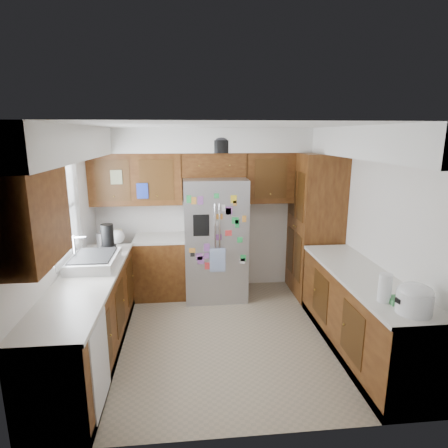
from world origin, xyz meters
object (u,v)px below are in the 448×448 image
(fridge, at_px, (215,239))
(pantry, at_px, (315,226))
(rice_cooker, at_px, (415,298))
(paper_towel, at_px, (385,288))

(fridge, bearing_deg, pantry, -2.06)
(rice_cooker, height_order, paper_towel, paper_towel)
(rice_cooker, bearing_deg, paper_towel, 119.69)
(pantry, relative_size, paper_towel, 8.10)
(fridge, height_order, rice_cooker, fridge)
(pantry, bearing_deg, rice_cooker, -90.01)
(pantry, height_order, rice_cooker, pantry)
(rice_cooker, distance_m, paper_towel, 0.28)
(paper_towel, bearing_deg, pantry, 86.58)
(pantry, distance_m, fridge, 1.51)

